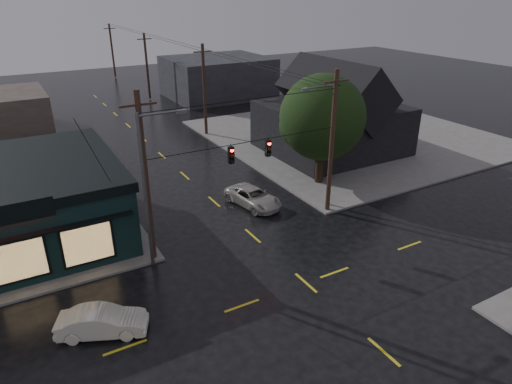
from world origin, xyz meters
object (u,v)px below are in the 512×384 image
suv_silver (253,197)px  corner_tree (323,118)px  sedan_cream (102,322)px  utility_pole_nw (154,259)px  utility_pole_ne (327,211)px

suv_silver → corner_tree: bearing=-2.6°
sedan_cream → suv_silver: (12.89, 8.54, -0.01)m
utility_pole_nw → sedan_cream: bearing=-129.1°
corner_tree → utility_pole_ne: 7.60m
utility_pole_nw → utility_pole_ne: size_ratio=1.00×
utility_pole_ne → suv_silver: size_ratio=2.12×
utility_pole_nw → sedan_cream: 6.57m
sedan_cream → corner_tree: bearing=-40.6°
corner_tree → utility_pole_nw: bearing=-164.0°
corner_tree → utility_pole_nw: corner_tree is taller
sedan_cream → utility_pole_ne: bearing=-49.9°
corner_tree → sedan_cream: size_ratio=2.15×
utility_pole_nw → sedan_cream: size_ratio=2.47×
corner_tree → sedan_cream: bearing=-154.1°
utility_pole_ne → utility_pole_nw: bearing=180.0°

